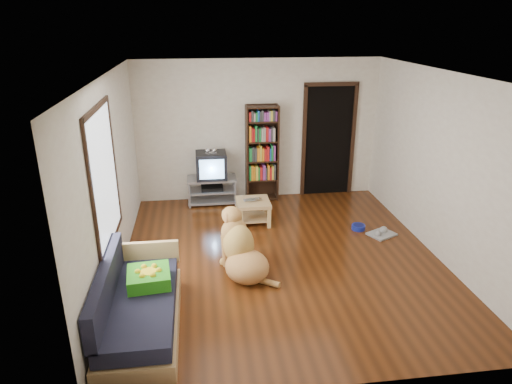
{
  "coord_description": "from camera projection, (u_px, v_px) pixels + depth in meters",
  "views": [
    {
      "loc": [
        -1.13,
        -5.74,
        3.25
      ],
      "look_at": [
        -0.32,
        0.37,
        0.9
      ],
      "focal_mm": 32.0,
      "sensor_mm": 36.0,
      "label": 1
    }
  ],
  "objects": [
    {
      "name": "crt_tv",
      "position": [
        211.0,
        165.0,
        8.34
      ],
      "size": [
        0.55,
        0.52,
        0.58
      ],
      "color": "black",
      "rests_on": "tv_stand"
    },
    {
      "name": "dog_bowl",
      "position": [
        358.0,
        227.0,
        7.49
      ],
      "size": [
        0.22,
        0.22,
        0.08
      ],
      "primitive_type": "cylinder",
      "color": "navy",
      "rests_on": "ground"
    },
    {
      "name": "wall_left",
      "position": [
        112.0,
        180.0,
        5.88
      ],
      "size": [
        0.0,
        5.0,
        5.0
      ],
      "primitive_type": "plane",
      "rotation": [
        1.57,
        0.0,
        1.57
      ],
      "color": "silver",
      "rests_on": "ground"
    },
    {
      "name": "laptop",
      "position": [
        253.0,
        201.0,
        7.58
      ],
      "size": [
        0.34,
        0.25,
        0.02
      ],
      "primitive_type": "imported",
      "rotation": [
        0.0,
        0.0,
        0.16
      ],
      "color": "silver",
      "rests_on": "coffee_table"
    },
    {
      "name": "dog",
      "position": [
        241.0,
        251.0,
        6.1
      ],
      "size": [
        0.8,
        1.03,
        0.92
      ],
      "color": "#C07B4A",
      "rests_on": "ground"
    },
    {
      "name": "window",
      "position": [
        104.0,
        178.0,
        5.34
      ],
      "size": [
        0.03,
        1.46,
        1.7
      ],
      "color": "white",
      "rests_on": "wall_left"
    },
    {
      "name": "wall_back",
      "position": [
        258.0,
        131.0,
        8.47
      ],
      "size": [
        4.5,
        0.0,
        4.5
      ],
      "primitive_type": "plane",
      "rotation": [
        1.57,
        0.0,
        0.0
      ],
      "color": "silver",
      "rests_on": "ground"
    },
    {
      "name": "ground",
      "position": [
        281.0,
        258.0,
        6.62
      ],
      "size": [
        5.0,
        5.0,
        0.0
      ],
      "primitive_type": "plane",
      "color": "#50250D",
      "rests_on": "ground"
    },
    {
      "name": "ceiling",
      "position": [
        285.0,
        74.0,
        5.69
      ],
      "size": [
        5.0,
        5.0,
        0.0
      ],
      "primitive_type": "plane",
      "rotation": [
        3.14,
        0.0,
        0.0
      ],
      "color": "white",
      "rests_on": "ground"
    },
    {
      "name": "doorway",
      "position": [
        328.0,
        138.0,
        8.68
      ],
      "size": [
        1.03,
        0.05,
        2.19
      ],
      "color": "black",
      "rests_on": "wall_back"
    },
    {
      "name": "green_cushion",
      "position": [
        149.0,
        277.0,
        5.18
      ],
      "size": [
        0.52,
        0.52,
        0.16
      ],
      "primitive_type": "cube",
      "rotation": [
        0.0,
        0.0,
        0.1
      ],
      "color": "green",
      "rests_on": "sofa"
    },
    {
      "name": "grey_rag",
      "position": [
        382.0,
        234.0,
        7.31
      ],
      "size": [
        0.5,
        0.46,
        0.03
      ],
      "primitive_type": "cube",
      "rotation": [
        0.0,
        0.0,
        0.46
      ],
      "color": "#959595",
      "rests_on": "ground"
    },
    {
      "name": "bookshelf",
      "position": [
        262.0,
        148.0,
        8.44
      ],
      "size": [
        0.6,
        0.3,
        1.8
      ],
      "color": "black",
      "rests_on": "ground"
    },
    {
      "name": "wall_front",
      "position": [
        339.0,
        266.0,
        3.84
      ],
      "size": [
        4.5,
        0.0,
        4.5
      ],
      "primitive_type": "plane",
      "rotation": [
        -1.57,
        0.0,
        0.0
      ],
      "color": "silver",
      "rests_on": "ground"
    },
    {
      "name": "wall_right",
      "position": [
        440.0,
        166.0,
        6.43
      ],
      "size": [
        0.0,
        5.0,
        5.0
      ],
      "primitive_type": "plane",
      "rotation": [
        1.57,
        0.0,
        -1.57
      ],
      "color": "silver",
      "rests_on": "ground"
    },
    {
      "name": "tv_stand",
      "position": [
        212.0,
        189.0,
        8.49
      ],
      "size": [
        0.9,
        0.45,
        0.5
      ],
      "color": "#99999E",
      "rests_on": "ground"
    },
    {
      "name": "coffee_table",
      "position": [
        253.0,
        207.0,
        7.66
      ],
      "size": [
        0.55,
        0.55,
        0.4
      ],
      "color": "tan",
      "rests_on": "ground"
    },
    {
      "name": "sofa",
      "position": [
        137.0,
        309.0,
        5.01
      ],
      "size": [
        0.8,
        1.8,
        0.8
      ],
      "color": "tan",
      "rests_on": "ground"
    }
  ]
}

